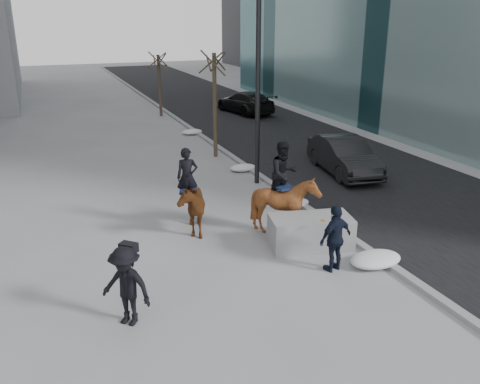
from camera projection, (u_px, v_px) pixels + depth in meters
name	position (u px, v px, depth m)	size (l,w,h in m)	color
ground	(257.00, 259.00, 13.56)	(120.00, 120.00, 0.00)	gray
road	(306.00, 148.00, 24.78)	(8.00, 90.00, 0.01)	black
curb	(229.00, 155.00, 23.36)	(0.25, 90.00, 0.12)	gray
planter	(311.00, 232.00, 14.11)	(2.24, 1.12, 0.90)	gray
car_near	(344.00, 156.00, 20.64)	(1.56, 4.48, 1.48)	black
car_far	(245.00, 102.00, 33.34)	(1.99, 4.91, 1.42)	black
tree_near	(215.00, 101.00, 22.48)	(1.20, 1.20, 5.12)	#392F22
tree_far	(160.00, 83.00, 31.89)	(1.20, 1.20, 4.23)	#35251F
mounted_left	(189.00, 201.00, 15.03)	(1.22, 2.08, 2.52)	#4D260F
mounted_right	(285.00, 198.00, 14.78)	(1.66, 1.82, 2.77)	#512010
feeder	(335.00, 238.00, 12.69)	(1.10, 0.98, 1.75)	black
camera_crew	(126.00, 286.00, 10.46)	(1.27, 1.26, 1.75)	black
lamppost	(259.00, 50.00, 17.95)	(0.25, 1.22, 9.09)	black
snow_piles	(275.00, 190.00, 18.38)	(1.42, 17.25, 0.36)	silver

